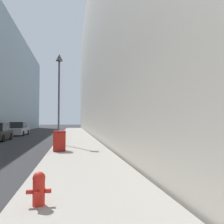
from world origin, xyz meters
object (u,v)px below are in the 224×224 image
fire_hydrant (39,188)px  lamppost (59,80)px  trash_bin (60,141)px  parked_sedan_far (18,129)px

fire_hydrant → lamppost: (-0.30, 11.32, 4.21)m
trash_bin → lamppost: lamppost is taller
lamppost → parked_sedan_far: lamppost is taller
fire_hydrant → trash_bin: bearing=90.3°
lamppost → parked_sedan_far: size_ratio=1.36×
fire_hydrant → trash_bin: trash_bin is taller
parked_sedan_far → trash_bin: bearing=-70.3°
lamppost → fire_hydrant: bearing=-88.5°
trash_bin → parked_sedan_far: 17.49m
fire_hydrant → trash_bin: size_ratio=0.60×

